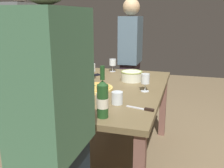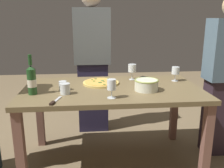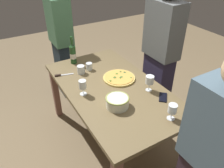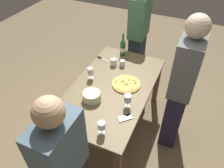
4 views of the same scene
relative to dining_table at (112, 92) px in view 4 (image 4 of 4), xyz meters
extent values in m
plane|color=#7A674A|center=(0.00, 0.00, -0.66)|extent=(8.00, 8.00, 0.00)
cube|color=brown|center=(0.00, 0.00, 0.07)|extent=(1.60, 0.90, 0.04)
cube|color=brown|center=(-0.74, -0.40, -0.30)|extent=(0.07, 0.07, 0.71)
cube|color=brown|center=(0.74, -0.40, -0.30)|extent=(0.07, 0.07, 0.71)
cube|color=brown|center=(-0.74, 0.40, -0.30)|extent=(0.07, 0.07, 0.71)
cylinder|color=#D9BB61|center=(-0.09, 0.14, 0.10)|extent=(0.34, 0.34, 0.02)
cylinder|color=#E9AE4B|center=(-0.09, 0.14, 0.11)|extent=(0.31, 0.31, 0.01)
cylinder|color=#4F6C24|center=(-0.07, 0.02, 0.12)|extent=(0.02, 0.02, 0.00)
cylinder|color=#4F6B2B|center=(-0.18, 0.21, 0.12)|extent=(0.02, 0.02, 0.00)
cylinder|color=#477423|center=(-0.16, 0.15, 0.12)|extent=(0.02, 0.02, 0.00)
cylinder|color=#497635|center=(-0.08, 0.16, 0.12)|extent=(0.03, 0.03, 0.00)
cylinder|color=#436829|center=(-0.10, 0.10, 0.12)|extent=(0.03, 0.03, 0.00)
cylinder|color=#507435|center=(-0.01, 0.24, 0.12)|extent=(0.02, 0.02, 0.00)
cylinder|color=#3F6332|center=(-0.14, 0.24, 0.12)|extent=(0.03, 0.03, 0.00)
cylinder|color=#416C28|center=(-0.07, 0.14, 0.12)|extent=(0.02, 0.02, 0.00)
cylinder|color=silver|center=(0.29, -0.11, 0.14)|extent=(0.20, 0.20, 0.09)
torus|color=#A0AF56|center=(0.29, -0.11, 0.18)|extent=(0.21, 0.21, 0.01)
cylinder|color=#214B21|center=(-0.67, -0.14, 0.20)|extent=(0.07, 0.07, 0.21)
cone|color=#214B21|center=(-0.67, -0.14, 0.32)|extent=(0.07, 0.07, 0.03)
cylinder|color=#214B21|center=(-0.67, -0.14, 0.38)|extent=(0.03, 0.03, 0.09)
cylinder|color=#EDE3C9|center=(-0.67, -0.14, 0.19)|extent=(0.07, 0.07, 0.06)
cylinder|color=white|center=(-0.03, -0.30, 0.09)|extent=(0.07, 0.07, 0.00)
cylinder|color=white|center=(-0.03, -0.30, 0.13)|extent=(0.01, 0.01, 0.07)
cylinder|color=white|center=(-0.03, -0.30, 0.20)|extent=(0.07, 0.07, 0.08)
cylinder|color=white|center=(0.23, 0.28, 0.09)|extent=(0.06, 0.06, 0.00)
cylinder|color=white|center=(0.23, 0.28, 0.14)|extent=(0.01, 0.01, 0.08)
cylinder|color=white|center=(0.23, 0.28, 0.21)|extent=(0.08, 0.08, 0.08)
cylinder|color=white|center=(0.65, 0.19, 0.09)|extent=(0.07, 0.07, 0.00)
cylinder|color=white|center=(0.65, 0.19, 0.13)|extent=(0.01, 0.01, 0.07)
cylinder|color=white|center=(0.65, 0.19, 0.20)|extent=(0.07, 0.07, 0.07)
cylinder|color=maroon|center=(0.65, 0.19, 0.18)|extent=(0.06, 0.06, 0.03)
cylinder|color=white|center=(-0.41, -0.16, 0.14)|extent=(0.08, 0.08, 0.09)
cylinder|color=white|center=(-0.43, -0.05, 0.13)|extent=(0.07, 0.07, 0.08)
cube|color=black|center=(0.40, 0.32, 0.10)|extent=(0.15, 0.15, 0.01)
cube|color=silver|center=(-0.46, -0.31, 0.10)|extent=(0.06, 0.15, 0.01)
cube|color=black|center=(-0.48, -0.40, 0.10)|extent=(0.04, 0.07, 0.02)
cube|color=#1C2933|center=(-1.21, -0.09, -0.25)|extent=(0.33, 0.20, 0.80)
cube|color=#457554|center=(-1.21, -0.09, 0.45)|extent=(0.39, 0.24, 0.60)
cube|color=#27233D|center=(-0.16, 0.76, -0.24)|extent=(0.36, 0.20, 0.84)
cube|color=slate|center=(-0.16, 0.76, 0.50)|extent=(0.42, 0.24, 0.63)
sphere|color=beige|center=(-0.16, 0.76, 0.94)|extent=(0.23, 0.23, 0.23)
cube|color=slate|center=(1.13, 0.08, 0.41)|extent=(0.40, 0.24, 0.58)
sphere|color=tan|center=(1.13, 0.08, 0.82)|extent=(0.21, 0.21, 0.21)
camera|label=1|loc=(-2.12, -0.63, 0.72)|focal=41.41mm
camera|label=2|loc=(-0.20, -2.14, 0.70)|focal=39.44mm
camera|label=3|loc=(1.60, -0.94, 1.35)|focal=35.61mm
camera|label=4|loc=(1.78, 0.80, 1.81)|focal=35.10mm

